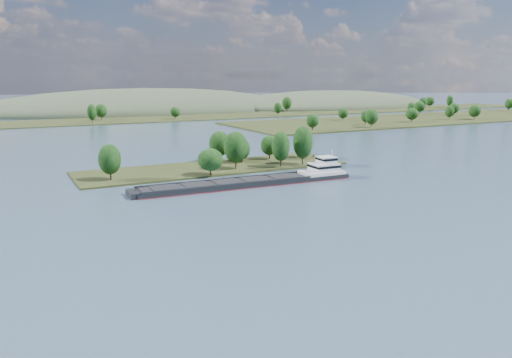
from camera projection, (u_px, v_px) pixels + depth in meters
ground at (301, 205)px, 134.10m from camera, size 1800.00×1800.00×0.00m
tree_island at (231, 156)px, 186.63m from camera, size 100.00×34.24×15.94m
right_bank at (425, 118)px, 394.08m from camera, size 320.00×90.00×13.74m
back_shoreline at (112, 120)px, 380.46m from camera, size 900.00×60.00×16.26m
hill_east at (329, 107)px, 555.58m from camera, size 260.00×140.00×36.00m
hill_west at (144, 111)px, 491.22m from camera, size 320.00×160.00×44.00m
cargo_barge at (260, 180)px, 159.28m from camera, size 73.29×11.88×9.87m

